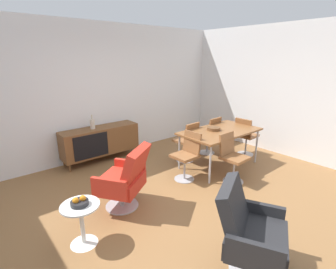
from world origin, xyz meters
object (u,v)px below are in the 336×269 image
dining_chair_front_left (232,156)px  lounge_chair_red (125,178)px  sideboard (100,140)px  vase_cobalt (92,124)px  dining_chair_far_end (245,135)px  armchair_black_shell (250,231)px  dining_chair_back_left (187,140)px  wooden_bowl_on_table (214,129)px  fruit_bowl (80,202)px  dining_table (220,132)px  dining_chair_near_window (187,154)px  dining_chair_back_right (210,134)px  side_table_round (82,220)px

dining_chair_front_left → lounge_chair_red: lounge_chair_red is taller
sideboard → vase_cobalt: (-0.14, 0.00, 0.38)m
dining_chair_far_end → armchair_black_shell: (-2.74, -1.87, -0.00)m
sideboard → armchair_black_shell: 3.66m
vase_cobalt → dining_chair_back_left: bearing=-39.5°
wooden_bowl_on_table → fruit_bowl: bearing=-169.7°
dining_chair_back_left → lounge_chair_red: size_ratio=0.90×
dining_table → dining_chair_near_window: bearing=179.8°
dining_chair_back_left → vase_cobalt: bearing=140.5°
sideboard → dining_chair_front_left: 2.70m
dining_chair_near_window → fruit_bowl: size_ratio=4.28×
vase_cobalt → dining_chair_back_right: (2.18, -1.22, -0.36)m
wooden_bowl_on_table → dining_chair_front_left: dining_chair_front_left is taller
armchair_black_shell → dining_chair_far_end: bearing=34.4°
sideboard → dining_chair_back_left: (1.34, -1.22, 0.03)m
dining_chair_near_window → side_table_round: bearing=-168.4°
dining_chair_front_left → dining_chair_back_right: 1.32m
lounge_chair_red → sideboard: bearing=74.5°
vase_cobalt → dining_chair_far_end: bearing=-33.3°
wooden_bowl_on_table → dining_chair_far_end: 1.03m
vase_cobalt → lounge_chair_red: (-0.38, -1.87, -0.36)m
vase_cobalt → side_table_round: 2.55m
sideboard → dining_chair_back_left: bearing=-42.3°
dining_chair_back_right → armchair_black_shell: (-2.20, -2.43, -0.00)m
dining_chair_near_window → armchair_black_shell: armchair_black_shell is taller
dining_chair_near_window → dining_chair_back_right: bearing=24.1°
sideboard → dining_chair_near_window: bearing=-65.7°
dining_table → dining_chair_front_left: dining_chair_front_left is taller
lounge_chair_red → armchair_black_shell: (0.36, -1.78, 0.00)m
armchair_black_shell → side_table_round: size_ratio=1.82×
sideboard → armchair_black_shell: (-0.16, -3.65, 0.03)m
dining_chair_far_end → lounge_chair_red: lounge_chair_red is taller
dining_chair_back_left → lounge_chair_red: bearing=-160.8°
dining_chair_near_window → sideboard: bearing=114.3°
dining_chair_near_window → dining_chair_front_left: same height
dining_chair_back_right → vase_cobalt: bearing=150.7°
dining_chair_near_window → dining_chair_back_right: (1.24, 0.56, 0.00)m
vase_cobalt → wooden_bowl_on_table: 2.42m
dining_chair_front_left → lounge_chair_red: (-1.86, 0.47, -0.00)m
dining_chair_far_end → side_table_round: dining_chair_far_end is taller
vase_cobalt → dining_chair_front_left: size_ratio=0.34×
dining_chair_back_right → fruit_bowl: bearing=-163.5°
wooden_bowl_on_table → armchair_black_shell: (-1.76, -1.97, -0.30)m
fruit_bowl → dining_chair_near_window: bearing=11.6°
vase_cobalt → side_table_round: size_ratio=0.56×
dining_chair_far_end → dining_chair_near_window: (-1.78, 0.01, 0.00)m
side_table_round → fruit_bowl: fruit_bowl is taller
dining_chair_back_right → armchair_black_shell: size_ratio=0.90×
dining_chair_far_end → dining_chair_front_left: 1.36m
dining_chair_near_window → side_table_round: (-2.10, -0.43, -0.15)m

